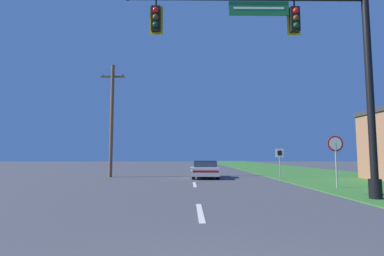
# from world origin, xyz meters

# --- Properties ---
(grass_verge_right) EXTENTS (10.00, 110.00, 0.04)m
(grass_verge_right) POSITION_xyz_m (10.50, 30.00, 0.02)
(grass_verge_right) COLOR #38752D
(grass_verge_right) RESTS_ON ground
(road_center_line) EXTENTS (0.16, 34.80, 0.01)m
(road_center_line) POSITION_xyz_m (0.00, 22.00, 0.01)
(road_center_line) COLOR silver
(road_center_line) RESTS_ON ground
(signal_mast) EXTENTS (9.37, 0.47, 8.38)m
(signal_mast) POSITION_xyz_m (4.21, 8.33, 5.13)
(signal_mast) COLOR black
(signal_mast) RESTS_ON grass_verge_right
(car_ahead) EXTENTS (2.00, 4.39, 1.19)m
(car_ahead) POSITION_xyz_m (0.87, 19.10, 0.60)
(car_ahead) COLOR black
(car_ahead) RESTS_ON ground
(stop_sign) EXTENTS (0.76, 0.07, 2.50)m
(stop_sign) POSITION_xyz_m (6.83, 11.99, 1.86)
(stop_sign) COLOR gray
(stop_sign) RESTS_ON grass_verge_right
(route_sign_post) EXTENTS (0.55, 0.06, 2.03)m
(route_sign_post) POSITION_xyz_m (6.09, 18.58, 1.53)
(route_sign_post) COLOR gray
(route_sign_post) RESTS_ON grass_verge_right
(utility_pole_near) EXTENTS (1.80, 0.26, 8.48)m
(utility_pole_near) POSITION_xyz_m (-6.13, 19.88, 4.39)
(utility_pole_near) COLOR brown
(utility_pole_near) RESTS_ON ground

